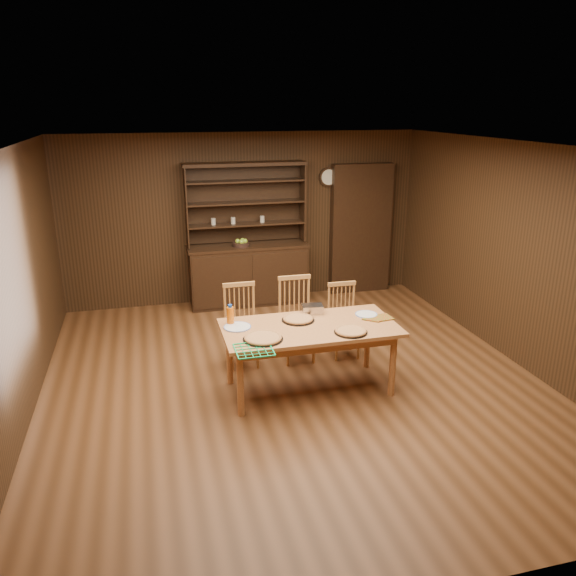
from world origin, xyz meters
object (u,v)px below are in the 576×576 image
object	(u,v)px
china_hutch	(248,266)
chair_right	(343,317)
dining_table	(310,333)
chair_left	(241,322)
chair_center	(296,316)
juice_bottle	(230,315)

from	to	relation	value
china_hutch	chair_right	distance (m)	2.29
dining_table	chair_left	size ratio (longest dim) A/B	1.89
chair_left	chair_center	world-z (taller)	chair_center
china_hutch	juice_bottle	size ratio (longest dim) A/B	9.68
juice_bottle	chair_right	bearing A→B (deg)	19.82
chair_center	chair_right	world-z (taller)	chair_center
chair_left	chair_center	xyz separation A→B (m)	(0.68, -0.02, 0.02)
chair_right	china_hutch	bearing A→B (deg)	111.42
chair_left	chair_center	size ratio (longest dim) A/B	0.96
dining_table	chair_left	xyz separation A→B (m)	(-0.60, 0.86, -0.14)
dining_table	chair_center	xyz separation A→B (m)	(0.08, 0.83, -0.12)
dining_table	chair_right	bearing A→B (deg)	49.77
juice_bottle	chair_left	bearing A→B (deg)	70.54
chair_left	chair_right	bearing A→B (deg)	-2.98
china_hutch	dining_table	world-z (taller)	china_hutch
china_hutch	chair_center	distance (m)	2.12
china_hutch	dining_table	size ratio (longest dim) A/B	1.17
chair_right	juice_bottle	distance (m)	1.62
chair_center	juice_bottle	size ratio (longest dim) A/B	4.59
china_hutch	dining_table	bearing A→B (deg)	-87.63
dining_table	chair_right	world-z (taller)	chair_right
chair_right	juice_bottle	size ratio (longest dim) A/B	4.09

